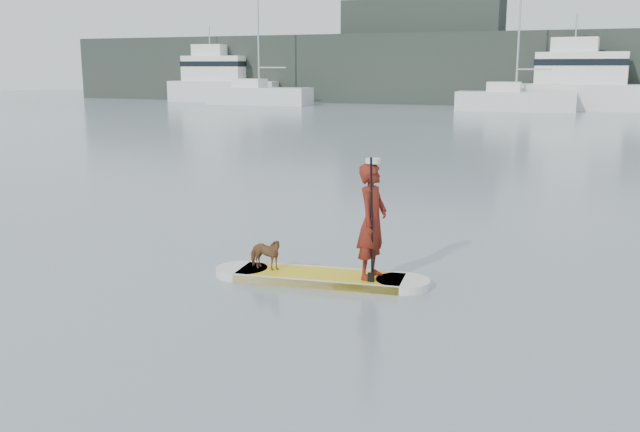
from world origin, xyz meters
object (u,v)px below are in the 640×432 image
at_px(paddleboard, 320,277).
at_px(sailboat_d, 514,99).
at_px(motor_yacht_a, 590,83).
at_px(paddler, 372,221).
at_px(sailboat_b, 259,94).
at_px(motor_yacht_b, 221,80).
at_px(dog, 265,254).

height_order(paddleboard, sailboat_d, sailboat_d).
bearing_deg(motor_yacht_a, sailboat_d, -143.98).
xyz_separation_m(paddler, sailboat_d, (-4.28, 44.14, -0.08)).
bearing_deg(paddler, motor_yacht_a, 1.64).
bearing_deg(sailboat_d, motor_yacht_a, 31.15).
relative_size(paddler, sailboat_b, 0.13).
distance_m(sailboat_d, motor_yacht_b, 28.08).
relative_size(paddleboard, sailboat_d, 0.26).
bearing_deg(sailboat_b, dog, -63.69).
bearing_deg(sailboat_b, motor_yacht_a, 3.71).
distance_m(paddleboard, sailboat_b, 51.65).
bearing_deg(paddler, dog, 100.62).
distance_m(sailboat_d, motor_yacht_a, 6.10).
distance_m(dog, motor_yacht_a, 47.91).
xyz_separation_m(paddler, motor_yacht_a, (0.63, 47.60, 1.00)).
xyz_separation_m(paddleboard, dog, (-0.86, -0.12, 0.31)).
distance_m(sailboat_b, motor_yacht_a, 26.52).
xyz_separation_m(paddler, sailboat_b, (-25.76, 45.09, -0.04)).
distance_m(dog, sailboat_b, 51.35).
relative_size(paddleboard, dog, 5.59).
height_order(dog, sailboat_b, sailboat_b).
bearing_deg(motor_yacht_b, sailboat_d, -16.94).
bearing_deg(sailboat_d, dog, -90.67).
bearing_deg(motor_yacht_b, dog, -65.01).
xyz_separation_m(paddleboard, sailboat_d, (-3.50, 44.25, 0.83)).
height_order(sailboat_d, motor_yacht_a, sailboat_d).
relative_size(paddleboard, paddler, 1.94).
height_order(sailboat_b, sailboat_d, sailboat_b).
bearing_deg(motor_yacht_a, sailboat_b, -173.78).
height_order(paddleboard, motor_yacht_a, motor_yacht_a).
xyz_separation_m(sailboat_d, motor_yacht_a, (4.90, 3.46, 1.08)).
height_order(paddler, sailboat_d, sailboat_d).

